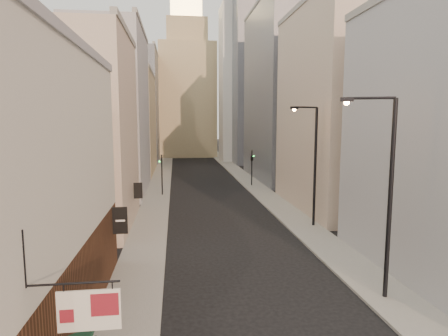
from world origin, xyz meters
TOP-DOWN VIEW (x-y plane):
  - sidewalk_left at (-6.50, 55.00)m, footprint 3.00×140.00m
  - sidewalk_right at (6.50, 55.00)m, footprint 3.00×140.00m
  - near_building_left at (-10.99, 9.00)m, footprint 8.30×23.04m
  - left_bldg_beige at (-12.00, 26.00)m, footprint 8.00×12.00m
  - left_bldg_grey at (-12.00, 42.00)m, footprint 8.00×16.00m
  - left_bldg_tan at (-12.00, 60.00)m, footprint 8.00×18.00m
  - left_bldg_wingrid at (-12.00, 80.00)m, footprint 8.00×20.00m
  - right_bldg_beige at (12.00, 30.00)m, footprint 8.00×16.00m
  - right_bldg_wingrid at (12.00, 50.00)m, footprint 8.00×20.00m
  - highrise at (18.00, 78.00)m, footprint 21.00×23.00m
  - clock_tower at (-1.00, 92.00)m, footprint 14.00×14.00m
  - white_tower at (10.00, 78.00)m, footprint 8.00×8.00m
  - streetlamp_near at (5.95, 10.44)m, footprint 2.59×0.97m
  - streetlamp_mid at (7.14, 23.39)m, footprint 2.59×0.99m
  - traffic_light_left at (-5.91, 38.62)m, footprint 0.57×0.49m
  - traffic_light_right at (6.17, 43.78)m, footprint 0.69×0.69m

SIDE VIEW (x-z plane):
  - sidewalk_left at x=-6.50m, z-range 0.00..0.15m
  - sidewalk_right at x=6.50m, z-range 0.00..0.15m
  - traffic_light_left at x=-5.91m, z-range 1.09..6.09m
  - traffic_light_right at x=6.17m, z-range 1.34..6.34m
  - streetlamp_near at x=5.95m, z-range 0.72..10.88m
  - streetlamp_mid at x=7.14m, z-range 0.72..10.89m
  - near_building_left at x=-10.99m, z-range -0.13..12.17m
  - left_bldg_beige at x=-12.00m, z-range 0.00..16.00m
  - left_bldg_tan at x=-12.00m, z-range 0.00..17.00m
  - left_bldg_grey at x=-12.00m, z-range 0.00..20.00m
  - right_bldg_beige at x=12.00m, z-range 0.00..20.00m
  - left_bldg_wingrid at x=-12.00m, z-range 0.00..24.00m
  - right_bldg_wingrid at x=12.00m, z-range 0.00..26.00m
  - clock_tower at x=-1.00m, z-range -4.82..40.08m
  - white_tower at x=10.00m, z-range -2.14..39.36m
  - highrise at x=18.00m, z-range 0.06..51.26m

